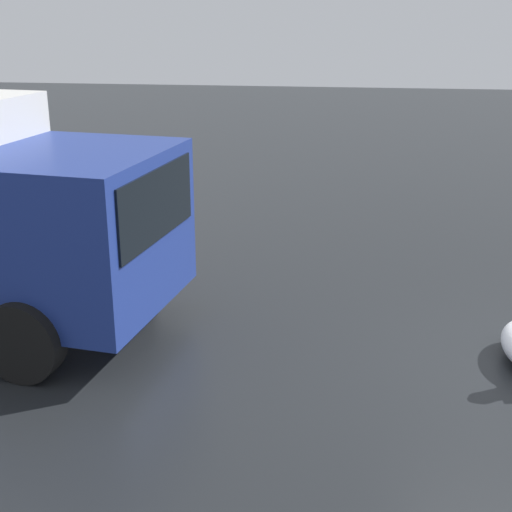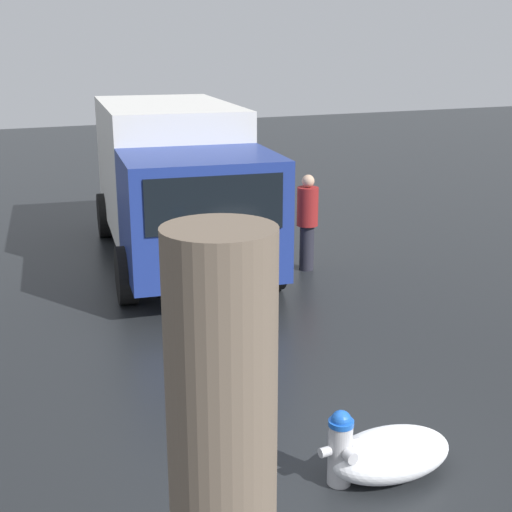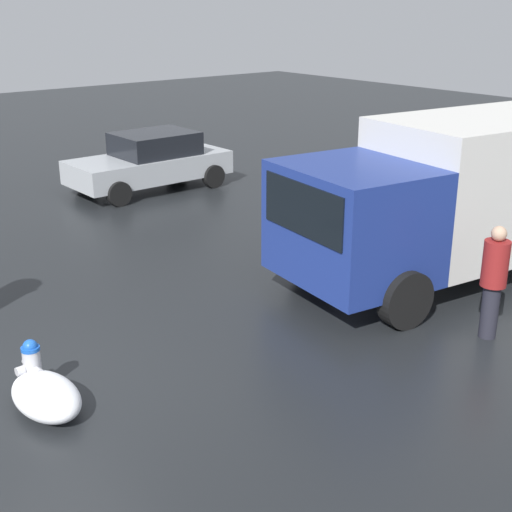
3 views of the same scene
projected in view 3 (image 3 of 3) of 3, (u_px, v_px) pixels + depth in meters
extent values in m
plane|color=black|center=(36.00, 392.00, 8.97)|extent=(60.00, 60.00, 0.00)
cylinder|color=#B7B7BC|center=(33.00, 372.00, 8.87)|extent=(0.22, 0.22, 0.59)
cylinder|color=blue|center=(30.00, 349.00, 8.76)|extent=(0.23, 0.23, 0.05)
sphere|color=blue|center=(30.00, 347.00, 8.75)|extent=(0.19, 0.19, 0.19)
cylinder|color=#B7B7BC|center=(20.00, 371.00, 8.74)|extent=(0.11, 0.12, 0.11)
cylinder|color=#B7B7BC|center=(38.00, 371.00, 8.73)|extent=(0.10, 0.10, 0.09)
cylinder|color=#B7B7BC|center=(27.00, 362.00, 8.95)|extent=(0.10, 0.10, 0.09)
cube|color=navy|center=(353.00, 222.00, 11.20)|extent=(2.26, 2.58, 1.81)
cube|color=black|center=(302.00, 209.00, 10.59)|extent=(0.29, 1.95, 0.80)
cube|color=silver|center=(491.00, 182.00, 12.63)|extent=(4.51, 2.88, 2.32)
cylinder|color=black|center=(405.00, 299.00, 10.62)|extent=(0.93, 0.40, 0.90)
cylinder|color=black|center=(313.00, 254.00, 12.49)|extent=(0.93, 0.40, 0.90)
cylinder|color=black|center=(475.00, 219.00, 14.49)|extent=(0.93, 0.40, 0.90)
cylinder|color=#23232D|center=(490.00, 311.00, 10.32)|extent=(0.25, 0.25, 0.81)
cylinder|color=maroon|center=(495.00, 263.00, 10.07)|extent=(0.37, 0.37, 0.67)
sphere|color=tan|center=(499.00, 234.00, 9.91)|extent=(0.22, 0.22, 0.22)
cube|color=#ADB2B7|center=(149.00, 167.00, 18.30)|extent=(4.11, 1.79, 0.59)
cube|color=black|center=(155.00, 144.00, 18.23)|extent=(1.98, 1.57, 0.57)
cylinder|color=black|center=(119.00, 194.00, 16.93)|extent=(0.60, 0.20, 0.60)
cylinder|color=black|center=(85.00, 180.00, 18.21)|extent=(0.60, 0.20, 0.60)
cylinder|color=black|center=(213.00, 176.00, 18.60)|extent=(0.60, 0.20, 0.60)
cylinder|color=black|center=(176.00, 165.00, 19.88)|extent=(0.60, 0.20, 0.60)
ellipsoid|color=white|center=(46.00, 396.00, 8.49)|extent=(0.71, 1.22, 0.41)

